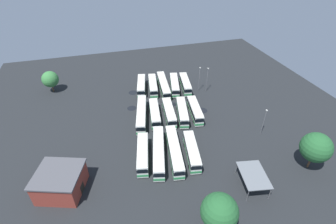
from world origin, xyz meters
TOP-DOWN VIEW (x-y plane):
  - ground_plane at (0.00, 0.00)m, footprint 114.14×114.14m
  - bus_row0_slot0 at (-18.09, -4.58)m, footprint 12.17×5.07m
  - bus_row0_slot1 at (-17.05, -0.72)m, footprint 12.58×4.63m
  - bus_row0_slot2 at (-16.24, 2.89)m, footprint 16.14×4.41m
  - bus_row0_slot3 at (-15.54, 6.71)m, footprint 12.97×5.46m
  - bus_row0_slot4 at (-15.06, 10.56)m, footprint 12.34×4.63m
  - bus_row1_slot0 at (-1.43, -7.81)m, footprint 16.12×6.06m
  - bus_row1_slot1 at (-0.52, -4.06)m, footprint 12.31×4.45m
  - bus_row1_slot2 at (0.22, 0.13)m, footprint 12.31×4.06m
  - bus_row1_slot3 at (0.99, 4.00)m, footprint 12.68×5.26m
  - bus_row1_slot4 at (1.27, 7.94)m, footprint 12.18×4.30m
  - bus_row2_slot0 at (15.01, -10.77)m, footprint 12.49×5.08m
  - bus_row2_slot1 at (15.28, -6.90)m, footprint 16.11×6.28m
  - bus_row2_slot2 at (15.97, -3.13)m, footprint 16.16×5.08m
  - bus_row2_slot3 at (17.42, 0.87)m, footprint 12.30×4.76m
  - depot_building at (19.23, -29.11)m, footprint 11.43×11.64m
  - maintenance_shelter at (29.29, 10.33)m, footprint 8.73×6.60m
  - lamp_post_mid_lot at (14.54, 22.21)m, footprint 0.56×0.28m
  - lamp_post_by_building at (-11.50, 17.10)m, footprint 0.56×0.28m
  - lamp_post_near_entrance at (-12.40, 14.58)m, footprint 0.56×0.28m
  - tree_northwest at (36.56, -1.41)m, footprint 6.71×6.71m
  - tree_west_edge at (28.19, 26.09)m, footprint 6.86×6.86m
  - tree_northeast at (-26.04, -34.45)m, footprint 5.52×5.52m
  - puddle_centre_drain at (-7.87, -9.83)m, footprint 2.86×2.86m
  - puddle_front_lane at (-0.47, 11.20)m, footprint 3.14×3.14m
  - puddle_between_rows at (-6.55, 3.08)m, footprint 2.86×2.86m
  - puddle_back_corner at (-17.34, -7.80)m, footprint 3.11×3.11m

SIDE VIEW (x-z plane):
  - ground_plane at x=0.00m, z-range 0.00..0.00m
  - puddle_centre_drain at x=-7.87m, z-range 0.00..0.01m
  - puddle_front_lane at x=-0.47m, z-range 0.00..0.01m
  - puddle_between_rows at x=-6.55m, z-range 0.00..0.01m
  - puddle_back_corner at x=-17.34m, z-range 0.00..0.01m
  - bus_row0_slot0 at x=-18.09m, z-range 0.10..3.64m
  - bus_row1_slot4 at x=1.27m, z-range 0.10..3.64m
  - bus_row2_slot3 at x=17.42m, z-range 0.10..3.64m
  - bus_row1_slot1 at x=-0.52m, z-range 0.10..3.64m
  - bus_row0_slot4 at x=-15.06m, z-range 0.10..3.64m
  - bus_row1_slot2 at x=0.22m, z-range 0.10..3.64m
  - bus_row2_slot0 at x=15.01m, z-range 0.10..3.64m
  - bus_row0_slot1 at x=-17.05m, z-range 0.10..3.64m
  - bus_row1_slot3 at x=0.99m, z-range 0.10..3.64m
  - bus_row0_slot3 at x=-15.54m, z-range 0.10..3.64m
  - bus_row0_slot2 at x=-16.24m, z-range 0.10..3.64m
  - bus_row1_slot0 at x=-1.43m, z-range 0.10..3.64m
  - bus_row2_slot1 at x=15.28m, z-range 0.10..3.64m
  - bus_row2_slot2 at x=15.97m, z-range 0.10..3.64m
  - depot_building at x=19.23m, z-range 0.02..5.40m
  - maintenance_shelter at x=29.29m, z-range 1.55..5.07m
  - lamp_post_mid_lot at x=14.54m, z-range 0.41..8.45m
  - tree_northeast at x=-26.04m, z-range 0.97..8.45m
  - lamp_post_by_building at x=-11.50m, z-range 0.42..9.11m
  - lamp_post_near_entrance at x=-12.40m, z-range 0.42..9.28m
  - tree_northwest at x=36.56m, z-range 1.20..10.32m
  - tree_west_edge at x=28.19m, z-range 1.38..11.02m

